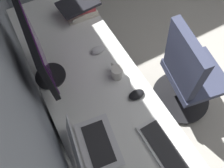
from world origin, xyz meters
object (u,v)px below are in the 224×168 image
Objects in this scene: mouse_main at (98,50)px; coffee_mug at (117,72)px; office_chair at (187,78)px; book_stack_near at (79,8)px; drawer_pedestal at (100,118)px; monitor_primary at (39,53)px; mouse_spare at (136,95)px; laptop_left at (89,146)px; keyboard_main at (168,155)px.

coffee_mug is (-0.24, -0.02, 0.03)m from mouse_main.
office_chair reaches higher than coffee_mug.
office_chair is (-0.80, -0.55, -0.33)m from book_stack_near.
drawer_pedestal is 2.21× the size of book_stack_near.
mouse_spare is at bearing -133.18° from monitor_primary.
laptop_left reaches higher than coffee_mug.
drawer_pedestal is 0.65m from keyboard_main.
keyboard_main is 4.06× the size of mouse_spare.
laptop_left is at bearing 100.38° from office_chair.
drawer_pedestal is 1.65× the size of keyboard_main.
laptop_left is at bearing 110.30° from mouse_spare.
laptop_left is 1.04m from book_stack_near.
mouse_spare is (-0.42, -0.05, 0.00)m from mouse_main.
coffee_mug reaches higher than drawer_pedestal.
mouse_main is 0.88× the size of coffee_mug.
laptop_left is 0.49m from coffee_mug.
drawer_pedestal is 1.42× the size of monitor_primary.
book_stack_near reaches higher than keyboard_main.
coffee_mug is (-0.20, -0.38, -0.21)m from monitor_primary.
coffee_mug is at bearing -0.54° from keyboard_main.
monitor_primary reaches higher than drawer_pedestal.
keyboard_main is at bearing -158.95° from drawer_pedestal.
book_stack_near is (0.83, 0.01, 0.04)m from mouse_spare.
mouse_spare is at bearing -6.00° from keyboard_main.
monitor_primary is 1.46× the size of laptop_left.
mouse_main is 0.41m from book_stack_near.
keyboard_main is 0.57m from coffee_mug.
keyboard_main reaches higher than drawer_pedestal.
mouse_spare is 0.11× the size of office_chair.
mouse_main is (0.57, -0.34, -0.03)m from laptop_left.
laptop_left is 0.34× the size of office_chair.
office_chair is (0.17, -0.93, -0.32)m from laptop_left.
coffee_mug reaches higher than mouse_spare.
laptop_left is (-0.54, -0.03, -0.21)m from monitor_primary.
monitor_primary is 0.90m from keyboard_main.
mouse_spare is 0.88× the size of coffee_mug.
mouse_main is at bearing -85.04° from monitor_primary.
office_chair reaches higher than mouse_main.
coffee_mug is at bearing -175.87° from mouse_main.
coffee_mug is (0.09, -0.19, 0.43)m from drawer_pedestal.
monitor_primary reaches higher than mouse_spare.
coffee_mug is at bearing -118.07° from monitor_primary.
mouse_spare is 0.33× the size of book_stack_near.
office_chair is (0.03, -0.54, -0.29)m from mouse_spare.
drawer_pedestal is 5.89× the size of coffee_mug.
keyboard_main is (-0.24, -0.35, -0.04)m from laptop_left.
mouse_main is 0.43m from mouse_spare.
coffee_mug reaches higher than keyboard_main.
office_chair is (-0.40, -0.59, -0.29)m from mouse_main.
keyboard_main is 4.06× the size of mouse_main.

